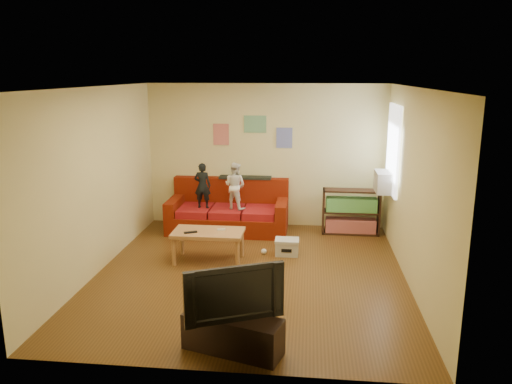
# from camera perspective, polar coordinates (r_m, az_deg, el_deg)

# --- Properties ---
(room_shell) EXTENTS (4.52, 5.02, 2.72)m
(room_shell) POSITION_cam_1_polar(r_m,az_deg,el_deg) (7.05, -0.70, 0.86)
(room_shell) COLOR brown
(room_shell) RESTS_ON ground
(sofa) EXTENTS (2.20, 1.01, 0.97)m
(sofa) POSITION_cam_1_polar(r_m,az_deg,el_deg) (9.38, -3.12, -2.40)
(sofa) COLOR maroon
(sofa) RESTS_ON ground
(child_a) EXTENTS (0.31, 0.20, 0.84)m
(child_a) POSITION_cam_1_polar(r_m,az_deg,el_deg) (9.16, -6.13, 0.74)
(child_a) COLOR black
(child_a) RESTS_ON sofa
(child_b) EXTENTS (0.51, 0.47, 0.86)m
(child_b) POSITION_cam_1_polar(r_m,az_deg,el_deg) (9.05, -2.42, 0.72)
(child_b) COLOR white
(child_b) RESTS_ON sofa
(coffee_table) EXTENTS (1.09, 0.60, 0.49)m
(coffee_table) POSITION_cam_1_polar(r_m,az_deg,el_deg) (7.83, -5.48, -4.95)
(coffee_table) COLOR #B7804C
(coffee_table) RESTS_ON ground
(remote) EXTENTS (0.20, 0.13, 0.02)m
(remote) POSITION_cam_1_polar(r_m,az_deg,el_deg) (7.75, -7.49, -4.58)
(remote) COLOR black
(remote) RESTS_ON coffee_table
(game_controller) EXTENTS (0.13, 0.07, 0.03)m
(game_controller) POSITION_cam_1_polar(r_m,az_deg,el_deg) (7.81, -3.98, -4.31)
(game_controller) COLOR white
(game_controller) RESTS_ON coffee_table
(bookshelf) EXTENTS (1.03, 0.31, 0.83)m
(bookshelf) POSITION_cam_1_polar(r_m,az_deg,el_deg) (9.30, 10.78, -2.49)
(bookshelf) COLOR black
(bookshelf) RESTS_ON ground
(window) EXTENTS (0.04, 1.08, 1.48)m
(window) POSITION_cam_1_polar(r_m,az_deg,el_deg) (8.68, 15.40, 4.72)
(window) COLOR white
(window) RESTS_ON room_shell
(ac_unit) EXTENTS (0.28, 0.55, 0.35)m
(ac_unit) POSITION_cam_1_polar(r_m,az_deg,el_deg) (8.76, 14.40, 1.14)
(ac_unit) COLOR #B7B2A3
(ac_unit) RESTS_ON window
(artwork_left) EXTENTS (0.30, 0.01, 0.40)m
(artwork_left) POSITION_cam_1_polar(r_m,az_deg,el_deg) (9.53, -4.02, 6.58)
(artwork_left) COLOR #D87266
(artwork_left) RESTS_ON room_shell
(artwork_center) EXTENTS (0.42, 0.01, 0.32)m
(artwork_center) POSITION_cam_1_polar(r_m,az_deg,el_deg) (9.42, -0.11, 7.76)
(artwork_center) COLOR #72B27F
(artwork_center) RESTS_ON room_shell
(artwork_right) EXTENTS (0.30, 0.01, 0.38)m
(artwork_right) POSITION_cam_1_polar(r_m,az_deg,el_deg) (9.40, 3.25, 6.19)
(artwork_right) COLOR #727FCC
(artwork_right) RESTS_ON room_shell
(file_box) EXTENTS (0.38, 0.29, 0.27)m
(file_box) POSITION_cam_1_polar(r_m,az_deg,el_deg) (8.16, 3.55, -6.27)
(file_box) COLOR silver
(file_box) RESTS_ON ground
(tv_stand) EXTENTS (1.12, 0.64, 0.40)m
(tv_stand) POSITION_cam_1_polar(r_m,az_deg,el_deg) (5.49, -2.68, -15.91)
(tv_stand) COLOR black
(tv_stand) RESTS_ON ground
(television) EXTENTS (1.02, 0.55, 0.60)m
(television) POSITION_cam_1_polar(r_m,az_deg,el_deg) (5.26, -2.74, -11.15)
(television) COLOR black
(television) RESTS_ON tv_stand
(tissue) EXTENTS (0.11, 0.11, 0.09)m
(tissue) POSITION_cam_1_polar(r_m,az_deg,el_deg) (8.20, 0.90, -6.81)
(tissue) COLOR silver
(tissue) RESTS_ON ground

